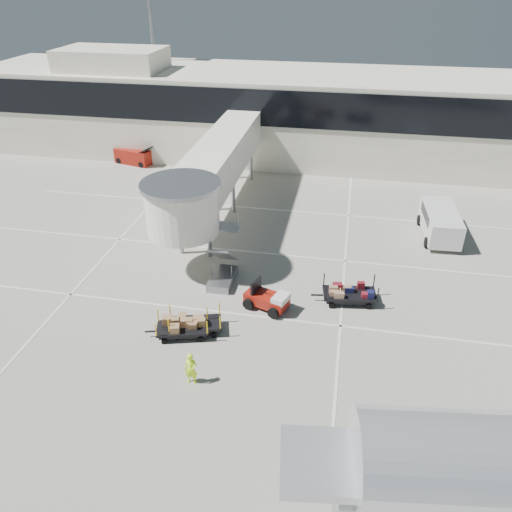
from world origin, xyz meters
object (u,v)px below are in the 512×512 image
(baggage_tug, at_px, (268,299))
(box_cart_near, at_px, (181,328))
(suitcase_cart, at_px, (350,294))
(box_cart_far, at_px, (196,323))
(ground_worker, at_px, (191,369))
(belt_loader, at_px, (134,156))
(minivan, at_px, (440,220))

(baggage_tug, relative_size, box_cart_near, 0.80)
(suitcase_cart, distance_m, box_cart_far, 9.05)
(suitcase_cart, bearing_deg, ground_worker, -139.87)
(belt_loader, bearing_deg, box_cart_far, -46.17)
(belt_loader, bearing_deg, box_cart_near, -47.88)
(baggage_tug, xyz_separation_m, belt_loader, (-16.92, 21.07, 0.13))
(suitcase_cart, bearing_deg, minivan, 49.35)
(baggage_tug, relative_size, minivan, 0.50)
(suitcase_cart, xyz_separation_m, belt_loader, (-21.49, 19.59, 0.17))
(baggage_tug, relative_size, belt_loader, 0.66)
(minivan, distance_m, belt_loader, 29.32)
(box_cart_far, relative_size, ground_worker, 2.07)
(minivan, bearing_deg, box_cart_near, -138.75)
(suitcase_cart, xyz_separation_m, ground_worker, (-7.08, -7.98, 0.30))
(ground_worker, bearing_deg, box_cart_far, 103.64)
(ground_worker, relative_size, belt_loader, 0.41)
(baggage_tug, relative_size, box_cart_far, 0.79)
(suitcase_cart, xyz_separation_m, box_cart_near, (-8.65, -4.77, -0.05))
(baggage_tug, height_order, belt_loader, belt_loader)
(baggage_tug, bearing_deg, belt_loader, 148.94)
(box_cart_near, relative_size, box_cart_far, 0.98)
(box_cart_near, xyz_separation_m, belt_loader, (-12.84, 24.36, 0.22))
(box_cart_near, distance_m, box_cart_far, 0.83)
(box_cart_far, xyz_separation_m, ground_worker, (0.89, -3.68, 0.32))
(baggage_tug, height_order, box_cart_far, baggage_tug)
(box_cart_far, bearing_deg, belt_loader, 103.60)
(suitcase_cart, relative_size, belt_loader, 0.92)
(box_cart_near, distance_m, belt_loader, 27.54)
(box_cart_near, xyz_separation_m, minivan, (14.69, 14.30, 0.72))
(baggage_tug, bearing_deg, minivan, 66.24)
(box_cart_near, height_order, belt_loader, belt_loader)
(belt_loader, bearing_deg, suitcase_cart, -28.03)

